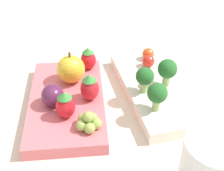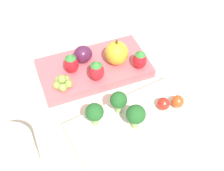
# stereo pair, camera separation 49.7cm
# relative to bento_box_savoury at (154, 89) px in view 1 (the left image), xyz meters

# --- Properties ---
(ground_plane) EXTENTS (4.00, 4.00, 0.00)m
(ground_plane) POSITION_rel_bento_box_savoury_xyz_m (0.01, -0.07, -0.01)
(ground_plane) COLOR beige
(bento_box_savoury) EXTENTS (0.23, 0.11, 0.02)m
(bento_box_savoury) POSITION_rel_bento_box_savoury_xyz_m (0.00, 0.00, 0.00)
(bento_box_savoury) COLOR silver
(bento_box_savoury) RESTS_ON ground_plane
(bento_box_fruit) EXTENTS (0.23, 0.14, 0.02)m
(bento_box_fruit) POSITION_rel_bento_box_savoury_xyz_m (0.01, -0.15, -0.00)
(bento_box_fruit) COLOR #DB6670
(bento_box_fruit) RESTS_ON ground_plane
(broccoli_floret_0) EXTENTS (0.03, 0.03, 0.05)m
(broccoli_floret_0) POSITION_rel_bento_box_savoury_xyz_m (0.02, -0.02, 0.04)
(broccoli_floret_0) COLOR #93B770
(broccoli_floret_0) RESTS_ON bento_box_savoury
(broccoli_floret_1) EXTENTS (0.03, 0.03, 0.05)m
(broccoli_floret_1) POSITION_rel_bento_box_savoury_xyz_m (0.06, -0.02, 0.04)
(broccoli_floret_1) COLOR #93B770
(broccoli_floret_1) RESTS_ON bento_box_savoury
(broccoli_floret_2) EXTENTS (0.03, 0.03, 0.05)m
(broccoli_floret_2) POSITION_rel_bento_box_savoury_xyz_m (0.01, 0.02, 0.04)
(broccoli_floret_2) COLOR #93B770
(broccoli_floret_2) RESTS_ON bento_box_savoury
(cherry_tomato_0) EXTENTS (0.02, 0.02, 0.02)m
(cherry_tomato_0) POSITION_rel_bento_box_savoury_xyz_m (-0.06, 0.00, 0.02)
(cherry_tomato_0) COLOR red
(cherry_tomato_0) RESTS_ON bento_box_savoury
(cherry_tomato_1) EXTENTS (0.02, 0.02, 0.02)m
(cherry_tomato_1) POSITION_rel_bento_box_savoury_xyz_m (-0.08, 0.01, 0.02)
(cherry_tomato_1) COLOR #DB4C1E
(cherry_tomato_1) RESTS_ON bento_box_savoury
(apple) EXTENTS (0.05, 0.05, 0.06)m
(apple) POSITION_rel_bento_box_savoury_xyz_m (-0.04, -0.14, 0.03)
(apple) COLOR gold
(apple) RESTS_ON bento_box_fruit
(strawberry_0) EXTENTS (0.03, 0.03, 0.05)m
(strawberry_0) POSITION_rel_bento_box_savoury_xyz_m (0.02, -0.11, 0.03)
(strawberry_0) COLOR red
(strawberry_0) RESTS_ON bento_box_fruit
(strawberry_1) EXTENTS (0.03, 0.03, 0.04)m
(strawberry_1) POSITION_rel_bento_box_savoury_xyz_m (0.05, -0.15, 0.03)
(strawberry_1) COLOR red
(strawberry_1) RESTS_ON bento_box_fruit
(strawberry_2) EXTENTS (0.03, 0.03, 0.04)m
(strawberry_2) POSITION_rel_bento_box_savoury_xyz_m (-0.07, -0.10, 0.03)
(strawberry_2) COLOR red
(strawberry_2) RESTS_ON bento_box_fruit
(plum) EXTENTS (0.04, 0.04, 0.03)m
(plum) POSITION_rel_bento_box_savoury_xyz_m (0.02, -0.17, 0.03)
(plum) COLOR #511E42
(plum) RESTS_ON bento_box_fruit
(grape_cluster) EXTENTS (0.04, 0.04, 0.03)m
(grape_cluster) POSITION_rel_bento_box_savoury_xyz_m (0.08, -0.12, 0.02)
(grape_cluster) COLOR #8EA84C
(grape_cluster) RESTS_ON bento_box_fruit
(drinking_cup) EXTENTS (0.07, 0.07, 0.09)m
(drinking_cup) POSITION_rel_bento_box_savoury_xyz_m (0.20, -0.00, 0.03)
(drinking_cup) COLOR silver
(drinking_cup) RESTS_ON ground_plane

